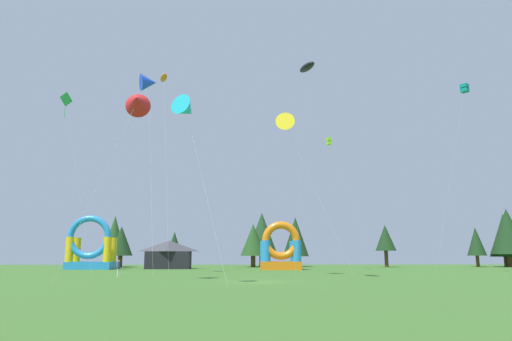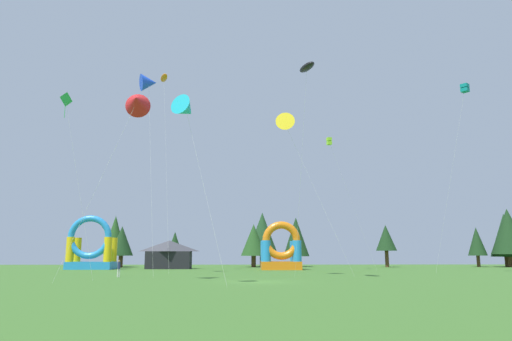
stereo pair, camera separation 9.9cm
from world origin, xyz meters
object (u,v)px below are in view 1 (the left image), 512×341
at_px(kite_lime_box, 329,142).
at_px(inflatable_yellow_castle, 281,253).
at_px(kite_red_delta, 137,102).
at_px(kite_black_parafoil, 307,67).
at_px(kite_yellow_delta, 286,125).
at_px(festival_tent, 169,255).
at_px(kite_cyan_delta, 186,109).
at_px(kite_orange_parafoil, 164,78).
at_px(inflatable_red_slide, 90,250).
at_px(person_far_side, 119,267).
at_px(kite_teal_box, 464,89).
at_px(kite_green_diamond, 65,102).
at_px(kite_blue_delta, 149,83).

xyz_separation_m(kite_lime_box, inflatable_yellow_castle, (-6.80, 1.91, -15.30)).
distance_m(kite_lime_box, kite_red_delta, 33.72).
relative_size(kite_black_parafoil, kite_yellow_delta, 1.17).
xyz_separation_m(kite_lime_box, festival_tent, (-22.88, 6.63, -15.57)).
relative_size(kite_cyan_delta, inflatable_yellow_castle, 2.07).
xyz_separation_m(kite_red_delta, kite_black_parafoil, (14.30, 2.69, 4.29)).
bearing_deg(kite_yellow_delta, kite_orange_parafoil, 141.30).
bearing_deg(kite_lime_box, kite_cyan_delta, -118.69).
bearing_deg(kite_lime_box, kite_red_delta, -128.17).
distance_m(kite_cyan_delta, kite_yellow_delta, 16.10).
bearing_deg(inflatable_yellow_castle, inflatable_red_slide, 174.99).
bearing_deg(kite_red_delta, festival_tent, 93.70).
distance_m(inflatable_red_slide, festival_tent, 10.96).
height_order(person_far_side, inflatable_yellow_castle, inflatable_yellow_castle).
relative_size(kite_black_parafoil, inflatable_red_slide, 2.56).
height_order(kite_teal_box, inflatable_yellow_castle, kite_teal_box).
bearing_deg(kite_green_diamond, kite_lime_box, 41.74).
relative_size(inflatable_yellow_castle, festival_tent, 1.03).
bearing_deg(kite_red_delta, kite_black_parafoil, 10.65).
bearing_deg(kite_yellow_delta, festival_tent, 123.29).
bearing_deg(kite_blue_delta, person_far_side, -97.24).
distance_m(kite_lime_box, inflatable_yellow_castle, 16.86).
relative_size(kite_cyan_delta, kite_blue_delta, 0.61).
distance_m(kite_green_diamond, person_far_side, 15.65).
bearing_deg(kite_black_parafoil, kite_red_delta, -169.35).
height_order(kite_cyan_delta, kite_teal_box, kite_teal_box).
distance_m(kite_orange_parafoil, person_far_side, 27.66).
distance_m(kite_teal_box, inflatable_yellow_castle, 31.10).
height_order(kite_cyan_delta, kite_orange_parafoil, kite_orange_parafoil).
distance_m(kite_lime_box, kite_teal_box, 18.64).
xyz_separation_m(kite_cyan_delta, inflatable_yellow_castle, (9.52, 31.73, -10.27)).
distance_m(kite_orange_parafoil, kite_yellow_delta, 21.37).
height_order(kite_teal_box, inflatable_red_slide, kite_teal_box).
distance_m(kite_yellow_delta, person_far_side, 21.46).
xyz_separation_m(kite_blue_delta, festival_tent, (-0.02, 19.03, -19.24)).
relative_size(kite_blue_delta, festival_tent, 3.51).
xyz_separation_m(kite_blue_delta, person_far_side, (-0.75, -5.88, -20.35)).
relative_size(kite_teal_box, kite_yellow_delta, 1.31).
xyz_separation_m(kite_cyan_delta, festival_tent, (-6.56, 36.45, -10.54)).
bearing_deg(kite_red_delta, kite_lime_box, 51.83).
xyz_separation_m(kite_yellow_delta, person_far_side, (-15.90, -1.80, -14.31)).
xyz_separation_m(kite_yellow_delta, inflatable_yellow_castle, (0.91, 18.39, -12.93)).
bearing_deg(kite_orange_parafoil, kite_cyan_delta, -76.09).
xyz_separation_m(kite_green_diamond, inflatable_yellow_castle, (20.49, 26.26, -12.57)).
relative_size(kite_cyan_delta, kite_black_parafoil, 0.70).
xyz_separation_m(kite_red_delta, inflatable_red_slide, (-12.82, 30.64, -11.54)).
height_order(kite_cyan_delta, kite_lime_box, kite_lime_box).
distance_m(kite_cyan_delta, inflatable_yellow_castle, 34.68).
bearing_deg(kite_yellow_delta, kite_blue_delta, 164.92).
xyz_separation_m(kite_lime_box, kite_orange_parafoil, (-22.57, -4.56, 7.32)).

